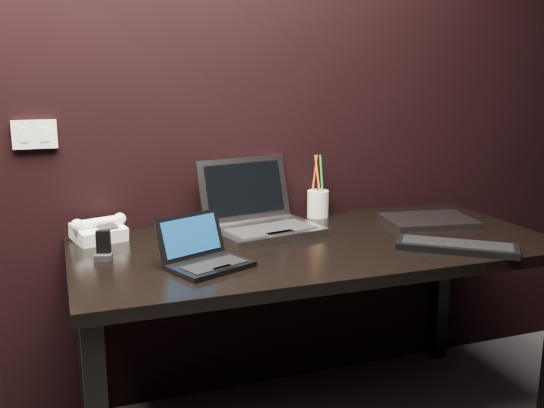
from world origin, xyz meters
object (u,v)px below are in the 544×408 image
object	(u,v)px
silver_laptop	(260,218)
closed_laptop	(428,221)
ext_keyboard	(457,246)
pen_cup	(318,203)
desk_phone	(99,231)
netbook	(205,257)
mobile_phone	(103,249)
desk	(316,263)

from	to	relation	value
silver_laptop	closed_laptop	world-z (taller)	silver_laptop
ext_keyboard	pen_cup	world-z (taller)	pen_cup
silver_laptop	desk_phone	xyz separation A→B (m)	(-0.59, 0.07, -0.01)
netbook	ext_keyboard	xyz separation A→B (m)	(0.85, -0.12, -0.02)
pen_cup	netbook	bearing A→B (deg)	-141.20
mobile_phone	pen_cup	bearing A→B (deg)	18.62
mobile_phone	netbook	bearing A→B (deg)	-31.95
ext_keyboard	closed_laptop	xyz separation A→B (m)	(0.12, 0.35, -0.00)
desk	pen_cup	world-z (taller)	pen_cup
desk	closed_laptop	bearing A→B (deg)	10.10
desk	closed_laptop	world-z (taller)	closed_laptop
mobile_phone	silver_laptop	bearing A→B (deg)	15.21
desk	pen_cup	size ratio (longest dim) A/B	6.49
netbook	mobile_phone	distance (m)	0.34
silver_laptop	pen_cup	distance (m)	0.33
ext_keyboard	pen_cup	size ratio (longest dim) A/B	1.52
pen_cup	closed_laptop	bearing A→B (deg)	-34.47
netbook	mobile_phone	world-z (taller)	netbook
desk	desk_phone	size ratio (longest dim) A/B	8.13
netbook	ext_keyboard	bearing A→B (deg)	-7.91
silver_laptop	desk_phone	bearing A→B (deg)	172.95
netbook	closed_laptop	world-z (taller)	netbook
desk	silver_laptop	size ratio (longest dim) A/B	3.83
desk	desk_phone	xyz separation A→B (m)	(-0.73, 0.28, 0.11)
desk	netbook	bearing A→B (deg)	-163.07
netbook	silver_laptop	bearing A→B (deg)	48.93
ext_keyboard	mobile_phone	distance (m)	1.18
desk	desk_phone	world-z (taller)	desk_phone
netbook	silver_laptop	world-z (taller)	silver_laptop
desk	silver_laptop	bearing A→B (deg)	123.66
closed_laptop	desk_phone	size ratio (longest dim) A/B	1.82
closed_laptop	desk	bearing A→B (deg)	-169.90
silver_laptop	ext_keyboard	bearing A→B (deg)	-39.81
desk_phone	pen_cup	distance (m)	0.89
desk	desk_phone	distance (m)	0.79
ext_keyboard	desk_phone	world-z (taller)	desk_phone
desk_phone	mobile_phone	world-z (taller)	mobile_phone
desk_phone	pen_cup	world-z (taller)	pen_cup
desk	netbook	size ratio (longest dim) A/B	5.62
netbook	desk_phone	distance (m)	0.51
netbook	desk_phone	size ratio (longest dim) A/B	1.45
desk	silver_laptop	xyz separation A→B (m)	(-0.14, 0.21, 0.13)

